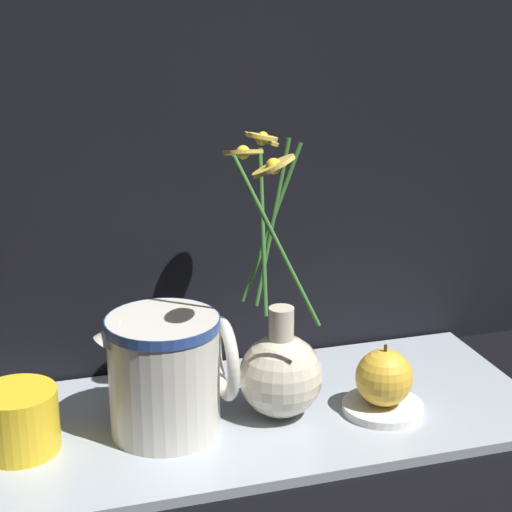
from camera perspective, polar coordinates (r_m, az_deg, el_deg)
ground_plane at (r=1.03m, az=-0.60°, el=-10.97°), size 6.00×6.00×0.00m
shelf at (r=1.03m, az=-0.60°, el=-10.68°), size 0.70×0.30×0.01m
vase_with_flowers at (r=1.00m, az=1.61°, el=-7.19°), size 0.12×0.20×0.33m
yellow_mug at (r=0.97m, az=-15.67°, el=-10.53°), size 0.10×0.09×0.07m
ceramic_pitcher at (r=0.96m, az=-5.98°, el=-7.56°), size 0.15×0.13×0.15m
saucer_plate at (r=1.04m, az=8.44°, el=-9.95°), size 0.10×0.10×0.01m
orange_fruit at (r=1.02m, az=8.54°, el=-8.02°), size 0.07×0.07×0.08m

